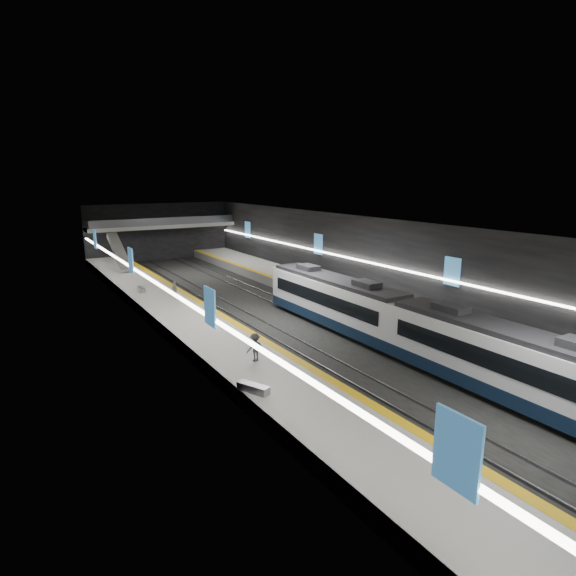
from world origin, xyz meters
TOP-DOWN VIEW (x-y plane):
  - ground at (0.00, 0.00)m, footprint 70.00×70.00m
  - ceiling at (0.00, 0.00)m, footprint 20.00×70.00m
  - wall_left at (-10.00, 0.00)m, footprint 0.04×70.00m
  - wall_right at (10.00, 0.00)m, footprint 0.04×70.00m
  - wall_back at (0.00, 35.00)m, footprint 20.00×0.04m
  - platform_left at (-7.50, 0.00)m, footprint 5.00×70.00m
  - tile_surface_left at (-7.50, 0.00)m, footprint 5.00×70.00m
  - tactile_strip_left at (-5.30, 0.00)m, footprint 0.60×70.00m
  - platform_right at (7.50, 0.00)m, footprint 5.00×70.00m
  - tile_surface_right at (7.50, 0.00)m, footprint 5.00×70.00m
  - tactile_strip_right at (5.30, 0.00)m, footprint 0.60×70.00m
  - rails at (-0.00, 0.00)m, footprint 6.52×70.00m
  - train at (2.50, -10.51)m, footprint 2.69×30.04m
  - ad_posters at (-0.00, 1.00)m, footprint 19.94×53.50m
  - cove_light_left at (-9.80, 0.00)m, footprint 0.25×68.60m
  - cove_light_right at (9.80, 0.00)m, footprint 0.25×68.60m
  - mezzanine_bridge at (0.00, 32.93)m, footprint 20.00×3.00m
  - escalator at (-7.50, 26.00)m, footprint 1.20×7.50m
  - bench_left_near at (-9.50, -12.35)m, footprint 1.18×1.80m
  - bench_left_far at (-8.51, 12.69)m, footprint 0.59×1.65m
  - bench_right_near at (9.15, -2.14)m, footprint 0.65×1.84m
  - bench_right_far at (8.81, 10.06)m, footprint 1.33×2.06m
  - passenger_right_a at (6.08, -5.19)m, footprint 0.56×0.67m
  - passenger_right_b at (6.22, -16.41)m, footprint 1.07×1.10m
  - passenger_left_a at (-6.66, 8.42)m, footprint 0.48×0.93m
  - passenger_left_b at (-7.46, -8.65)m, footprint 1.10×0.65m

SIDE VIEW (x-z plane):
  - ground at x=0.00m, z-range 0.00..0.00m
  - rails at x=0.00m, z-range 0.00..0.12m
  - platform_left at x=-7.50m, z-range 0.00..1.00m
  - platform_right at x=7.50m, z-range 0.00..1.00m
  - tile_surface_left at x=-7.50m, z-range 1.00..1.02m
  - tile_surface_right at x=7.50m, z-range 1.00..1.02m
  - tactile_strip_left at x=-5.30m, z-range 1.01..1.03m
  - tactile_strip_right at x=5.30m, z-range 1.01..1.03m
  - bench_left_far at x=-8.51m, z-range 1.00..1.39m
  - bench_left_near at x=-9.50m, z-range 1.00..1.43m
  - bench_right_near at x=9.15m, z-range 1.00..1.44m
  - bench_right_far at x=8.81m, z-range 1.00..1.49m
  - passenger_left_a at x=-6.66m, z-range 1.00..2.52m
  - passenger_right_a at x=6.08m, z-range 1.00..2.57m
  - passenger_left_b at x=-7.46m, z-range 1.00..2.69m
  - passenger_right_b at x=6.22m, z-range 1.00..2.79m
  - train at x=2.50m, z-range 0.40..4.00m
  - escalator at x=-7.50m, z-range 0.94..4.86m
  - cove_light_left at x=-9.80m, z-range 3.74..3.86m
  - cove_light_right at x=9.80m, z-range 3.74..3.86m
  - wall_left at x=-10.00m, z-range 0.00..8.00m
  - wall_right at x=10.00m, z-range 0.00..8.00m
  - wall_back at x=0.00m, z-range 0.00..8.00m
  - ad_posters at x=0.00m, z-range 3.40..5.60m
  - mezzanine_bridge at x=0.00m, z-range 4.29..5.79m
  - ceiling at x=0.00m, z-range 7.98..8.02m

